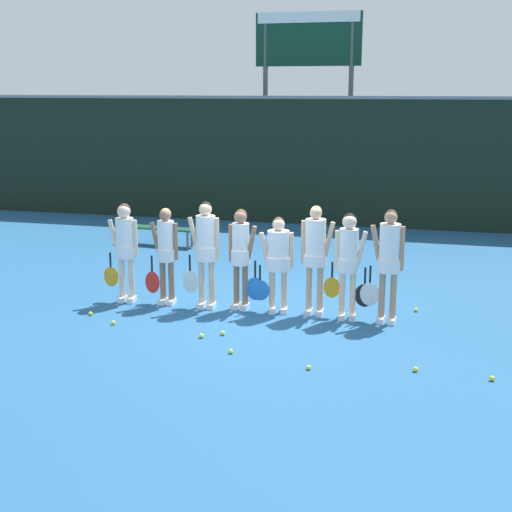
{
  "coord_description": "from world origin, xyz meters",
  "views": [
    {
      "loc": [
        2.79,
        -11.0,
        3.63
      ],
      "look_at": [
        -0.02,
        0.03,
        0.94
      ],
      "focal_mm": 50.0,
      "sensor_mm": 36.0,
      "label": 1
    }
  ],
  "objects": [
    {
      "name": "player_6",
      "position": [
        1.51,
        -0.02,
        1.02
      ],
      "size": [
        0.65,
        0.35,
        1.72
      ],
      "rotation": [
        0.0,
        0.0,
        0.12
      ],
      "color": "beige",
      "rests_on": "ground_plane"
    },
    {
      "name": "tennis_ball_9",
      "position": [
        3.62,
        -2.07,
        0.04
      ],
      "size": [
        0.07,
        0.07,
        0.07
      ],
      "primitive_type": "sphere",
      "color": "#CCE033",
      "rests_on": "ground_plane"
    },
    {
      "name": "tennis_ball_0",
      "position": [
        -2.01,
        -1.23,
        0.03
      ],
      "size": [
        0.07,
        0.07,
        0.07
      ],
      "primitive_type": "sphere",
      "color": "#CCE033",
      "rests_on": "ground_plane"
    },
    {
      "name": "bench_courtside",
      "position": [
        -3.51,
        4.42,
        0.37
      ],
      "size": [
        1.97,
        0.52,
        0.43
      ],
      "rotation": [
        0.0,
        0.0,
        -0.08
      ],
      "color": "#19472D",
      "rests_on": "ground_plane"
    },
    {
      "name": "tennis_ball_4",
      "position": [
        2.58,
        0.63,
        0.03
      ],
      "size": [
        0.07,
        0.07,
        0.07
      ],
      "primitive_type": "sphere",
      "color": "#CCE033",
      "rests_on": "ground_plane"
    },
    {
      "name": "fence_windscreen",
      "position": [
        0.0,
        7.89,
        1.73
      ],
      "size": [
        60.0,
        0.08,
        3.43
      ],
      "color": "black",
      "rests_on": "ground_plane"
    },
    {
      "name": "tennis_ball_2",
      "position": [
        1.29,
        -2.28,
        0.03
      ],
      "size": [
        0.06,
        0.06,
        0.06
      ],
      "primitive_type": "sphere",
      "color": "#CCE033",
      "rests_on": "ground_plane"
    },
    {
      "name": "tennis_ball_6",
      "position": [
        0.13,
        -1.98,
        0.03
      ],
      "size": [
        0.07,
        0.07,
        0.07
      ],
      "primitive_type": "sphere",
      "color": "#CCE033",
      "rests_on": "ground_plane"
    },
    {
      "name": "scoreboard",
      "position": [
        -0.92,
        9.56,
        4.37
      ],
      "size": [
        3.01,
        0.15,
        5.69
      ],
      "color": "#515156",
      "rests_on": "ground_plane"
    },
    {
      "name": "tennis_ball_1",
      "position": [
        2.66,
        -2.0,
        0.03
      ],
      "size": [
        0.07,
        0.07,
        0.07
      ],
      "primitive_type": "sphere",
      "color": "#CCE033",
      "rests_on": "ground_plane"
    },
    {
      "name": "tennis_ball_8",
      "position": [
        -0.2,
        -1.27,
        0.03
      ],
      "size": [
        0.07,
        0.07,
        0.07
      ],
      "primitive_type": "sphere",
      "color": "#CCE033",
      "rests_on": "ground_plane"
    },
    {
      "name": "tennis_ball_5",
      "position": [
        -0.48,
        -1.47,
        0.03
      ],
      "size": [
        0.07,
        0.07,
        0.07
      ],
      "primitive_type": "sphere",
      "color": "#CCE033",
      "rests_on": "ground_plane"
    },
    {
      "name": "player_5",
      "position": [
        0.96,
        0.08,
        1.07
      ],
      "size": [
        0.66,
        0.38,
        1.8
      ],
      "rotation": [
        0.0,
        0.0,
        0.01
      ],
      "color": "tan",
      "rests_on": "ground_plane"
    },
    {
      "name": "ground_plane",
      "position": [
        0.0,
        0.0,
        0.0
      ],
      "size": [
        140.0,
        140.0,
        0.0
      ],
      "primitive_type": "plane",
      "color": "#235684"
    },
    {
      "name": "player_2",
      "position": [
        -0.87,
        0.0,
        1.08
      ],
      "size": [
        0.64,
        0.37,
        1.81
      ],
      "rotation": [
        0.0,
        0.0,
        0.05
      ],
      "color": "beige",
      "rests_on": "ground_plane"
    },
    {
      "name": "player_3",
      "position": [
        -0.29,
        0.09,
        0.99
      ],
      "size": [
        0.63,
        0.32,
        1.7
      ],
      "rotation": [
        0.0,
        0.0,
        -0.07
      ],
      "color": "#8C664C",
      "rests_on": "ground_plane"
    },
    {
      "name": "player_1",
      "position": [
        -1.6,
        0.05,
        0.96
      ],
      "size": [
        0.6,
        0.33,
        1.67
      ],
      "rotation": [
        0.0,
        0.0,
        0.01
      ],
      "color": "#8C664C",
      "rests_on": "ground_plane"
    },
    {
      "name": "player_7",
      "position": [
        2.14,
        -0.05,
        1.07
      ],
      "size": [
        0.66,
        0.37,
        1.81
      ],
      "rotation": [
        0.0,
        0.0,
        -0.08
      ],
      "color": "tan",
      "rests_on": "ground_plane"
    },
    {
      "name": "player_4",
      "position": [
        0.35,
        0.05,
        0.94
      ],
      "size": [
        0.69,
        0.41,
        1.6
      ],
      "rotation": [
        0.0,
        0.0,
        0.21
      ],
      "color": "beige",
      "rests_on": "ground_plane"
    },
    {
      "name": "tennis_ball_3",
      "position": [
        -2.58,
        -0.89,
        0.03
      ],
      "size": [
        0.07,
        0.07,
        0.07
      ],
      "primitive_type": "sphere",
      "color": "#CCE033",
      "rests_on": "ground_plane"
    },
    {
      "name": "player_0",
      "position": [
        -2.33,
        0.0,
        1.03
      ],
      "size": [
        0.63,
        0.35,
        1.72
      ],
      "rotation": [
        0.0,
        0.0,
        0.09
      ],
      "color": "beige",
      "rests_on": "ground_plane"
    },
    {
      "name": "tennis_ball_7",
      "position": [
        1.01,
        2.18,
        0.04
      ],
      "size": [
        0.07,
        0.07,
        0.07
      ],
      "primitive_type": "sphere",
      "color": "#CCE033",
      "rests_on": "ground_plane"
    }
  ]
}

